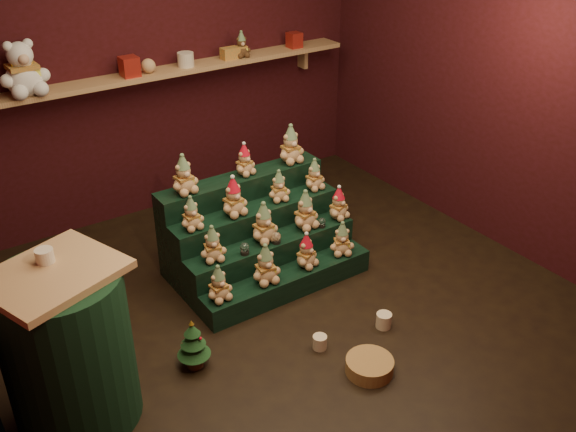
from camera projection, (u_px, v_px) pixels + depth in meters
ground at (288, 307)px, 4.70m from camera, size 4.00×4.00×0.00m
back_wall at (153, 56)px, 5.50m from camera, size 4.00×0.10×2.80m
right_wall at (503, 74)px, 5.03m from camera, size 0.10×4.00×2.80m
back_shelf at (163, 73)px, 5.43m from camera, size 3.60×0.26×0.24m
riser_tier_front at (288, 283)px, 4.82m from camera, size 1.40×0.22×0.18m
riser_tier_midfront at (272, 260)px, 4.93m from camera, size 1.40×0.22×0.36m
riser_tier_midback at (257, 237)px, 5.05m from camera, size 1.40×0.22×0.54m
riser_tier_back at (242, 216)px, 5.16m from camera, size 1.40×0.22×0.72m
teddy_0 at (219, 283)px, 4.42m from camera, size 0.21×0.19×0.27m
teddy_1 at (266, 264)px, 4.60m from camera, size 0.24×0.22×0.30m
teddy_2 at (306, 251)px, 4.79m from camera, size 0.24×0.23×0.27m
teddy_3 at (342, 238)px, 4.94m from camera, size 0.25×0.24×0.27m
teddy_4 at (213, 244)px, 4.54m from camera, size 0.22×0.21×0.27m
teddy_5 at (264, 223)px, 4.75m from camera, size 0.25×0.23×0.31m
teddy_6 at (305, 210)px, 4.93m from camera, size 0.25×0.23×0.31m
teddy_7 at (338, 203)px, 5.07m from camera, size 0.23×0.22×0.27m
teddy_8 at (191, 213)px, 4.57m from camera, size 0.19×0.17×0.25m
teddy_9 at (233, 197)px, 4.74m from camera, size 0.24×0.22×0.30m
teddy_10 at (279, 186)px, 4.96m from camera, size 0.20×0.19×0.25m
teddy_11 at (314, 175)px, 5.13m from camera, size 0.20×0.18×0.25m
teddy_12 at (183, 174)px, 4.66m from camera, size 0.23×0.21×0.29m
teddy_13 at (244, 160)px, 4.95m from camera, size 0.21×0.20×0.25m
teddy_14 at (291, 144)px, 5.14m from camera, size 0.22×0.20×0.31m
snow_globe_a at (245, 249)px, 4.64m from camera, size 0.07×0.07×0.09m
snow_globe_b at (276, 238)px, 4.78m from camera, size 0.07×0.07×0.09m
snow_globe_c at (322, 223)px, 4.99m from camera, size 0.06×0.06×0.08m
side_table at (68, 348)px, 3.55m from camera, size 0.81×0.74×1.02m
table_ornament at (45, 256)px, 3.36m from camera, size 0.10×0.10×0.08m
mini_christmas_tree at (193, 344)px, 4.07m from camera, size 0.22×0.22×0.37m
mug_left at (320, 342)px, 4.29m from camera, size 0.10×0.10×0.10m
mug_right at (384, 320)px, 4.48m from camera, size 0.11×0.11×0.11m
wicker_basket at (369, 366)px, 4.08m from camera, size 0.38×0.38×0.10m
white_bear at (21, 61)px, 4.71m from camera, size 0.38×0.34×0.52m
brown_bear at (242, 45)px, 5.71m from camera, size 0.18×0.17×0.22m
gift_tin_red_a at (129, 67)px, 5.21m from camera, size 0.14×0.14×0.16m
gift_tin_cream at (186, 60)px, 5.47m from camera, size 0.14×0.14×0.12m
gift_tin_red_b at (294, 40)px, 6.02m from camera, size 0.12×0.12×0.14m
shelf_plush_ball at (148, 66)px, 5.30m from camera, size 0.12×0.12×0.12m
scarf_gift_box at (230, 53)px, 5.69m from camera, size 0.16×0.10×0.10m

